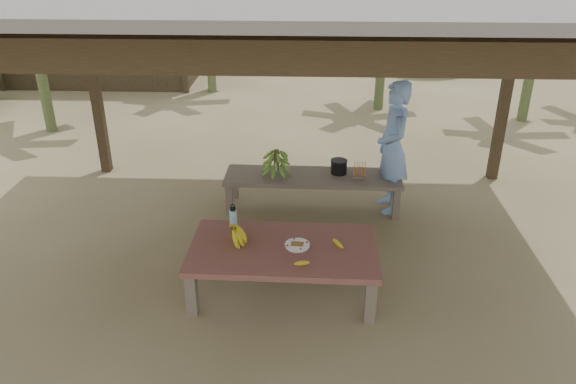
{
  "coord_description": "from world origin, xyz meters",
  "views": [
    {
      "loc": [
        0.2,
        -5.17,
        3.32
      ],
      "look_at": [
        -0.03,
        0.03,
        0.8
      ],
      "focal_mm": 35.0,
      "sensor_mm": 36.0,
      "label": 1
    }
  ],
  "objects_px": {
    "work_table": "(283,253)",
    "ripe_banana_bunch": "(231,234)",
    "cooking_pot": "(339,167)",
    "woman": "(393,148)",
    "plate": "(297,245)",
    "water_flask": "(233,219)",
    "bench": "(313,179)"
  },
  "relations": [
    {
      "from": "work_table",
      "to": "ripe_banana_bunch",
      "type": "xyz_separation_m",
      "value": [
        -0.51,
        0.07,
        0.15
      ]
    },
    {
      "from": "plate",
      "to": "cooking_pot",
      "type": "xyz_separation_m",
      "value": [
        0.47,
        1.88,
        0.02
      ]
    },
    {
      "from": "bench",
      "to": "ripe_banana_bunch",
      "type": "xyz_separation_m",
      "value": [
        -0.78,
        -1.74,
        0.19
      ]
    },
    {
      "from": "cooking_pot",
      "to": "bench",
      "type": "bearing_deg",
      "value": -165.4
    },
    {
      "from": "bench",
      "to": "cooking_pot",
      "type": "xyz_separation_m",
      "value": [
        0.32,
        0.08,
        0.14
      ]
    },
    {
      "from": "work_table",
      "to": "ripe_banana_bunch",
      "type": "bearing_deg",
      "value": 172.97
    },
    {
      "from": "water_flask",
      "to": "bench",
      "type": "bearing_deg",
      "value": 61.65
    },
    {
      "from": "plate",
      "to": "cooking_pot",
      "type": "height_order",
      "value": "cooking_pot"
    },
    {
      "from": "bench",
      "to": "plate",
      "type": "height_order",
      "value": "plate"
    },
    {
      "from": "ripe_banana_bunch",
      "to": "woman",
      "type": "xyz_separation_m",
      "value": [
        1.75,
        1.76,
        0.24
      ]
    },
    {
      "from": "plate",
      "to": "water_flask",
      "type": "xyz_separation_m",
      "value": [
        -0.65,
        0.32,
        0.1
      ]
    },
    {
      "from": "ripe_banana_bunch",
      "to": "plate",
      "type": "relative_size",
      "value": 1.21
    },
    {
      "from": "plate",
      "to": "work_table",
      "type": "bearing_deg",
      "value": -176.3
    },
    {
      "from": "ripe_banana_bunch",
      "to": "cooking_pot",
      "type": "height_order",
      "value": "ripe_banana_bunch"
    },
    {
      "from": "plate",
      "to": "ripe_banana_bunch",
      "type": "bearing_deg",
      "value": 174.38
    },
    {
      "from": "cooking_pot",
      "to": "work_table",
      "type": "bearing_deg",
      "value": -107.64
    },
    {
      "from": "bench",
      "to": "plate",
      "type": "bearing_deg",
      "value": -93.72
    },
    {
      "from": "cooking_pot",
      "to": "ripe_banana_bunch",
      "type": "bearing_deg",
      "value": -121.31
    },
    {
      "from": "work_table",
      "to": "woman",
      "type": "height_order",
      "value": "woman"
    },
    {
      "from": "ripe_banana_bunch",
      "to": "plate",
      "type": "distance_m",
      "value": 0.65
    },
    {
      "from": "ripe_banana_bunch",
      "to": "bench",
      "type": "bearing_deg",
      "value": 65.71
    },
    {
      "from": "plate",
      "to": "woman",
      "type": "relative_size",
      "value": 0.14
    },
    {
      "from": "plate",
      "to": "cooking_pot",
      "type": "distance_m",
      "value": 1.94
    },
    {
      "from": "woman",
      "to": "work_table",
      "type": "bearing_deg",
      "value": -42.61
    },
    {
      "from": "water_flask",
      "to": "plate",
      "type": "bearing_deg",
      "value": -25.96
    },
    {
      "from": "bench",
      "to": "woman",
      "type": "height_order",
      "value": "woman"
    },
    {
      "from": "plate",
      "to": "water_flask",
      "type": "relative_size",
      "value": 0.84
    },
    {
      "from": "ripe_banana_bunch",
      "to": "woman",
      "type": "bearing_deg",
      "value": 45.22
    },
    {
      "from": "water_flask",
      "to": "cooking_pot",
      "type": "bearing_deg",
      "value": 54.34
    },
    {
      "from": "bench",
      "to": "ripe_banana_bunch",
      "type": "height_order",
      "value": "ripe_banana_bunch"
    },
    {
      "from": "work_table",
      "to": "plate",
      "type": "bearing_deg",
      "value": 4.72
    },
    {
      "from": "cooking_pot",
      "to": "woman",
      "type": "distance_m",
      "value": 0.71
    }
  ]
}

